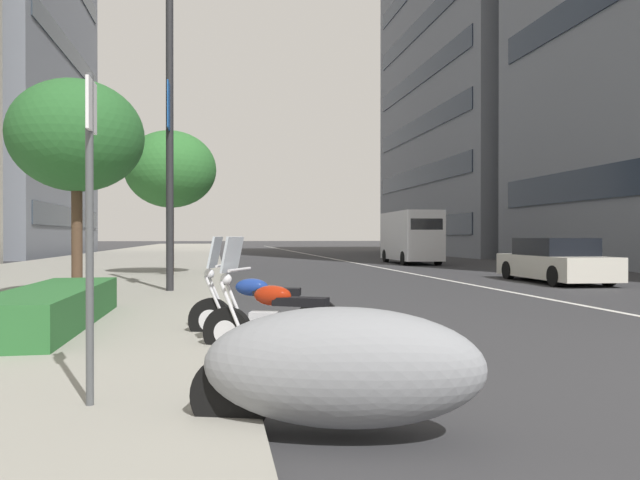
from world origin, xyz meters
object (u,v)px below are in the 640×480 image
(parking_sign_by_curb, at_px, (90,206))
(street_tree_mid_sidewalk, at_px, (77,137))
(motorcycle_second_in_row, at_px, (283,324))
(delivery_van_ahead, at_px, (411,236))
(street_tree_near_plaza_corner, at_px, (171,170))
(car_following_behind, at_px, (555,261))
(motorcycle_mid_row, at_px, (261,311))
(motorcycle_under_tarp, at_px, (339,368))
(street_lamp_with_banners, at_px, (182,90))

(parking_sign_by_curb, bearing_deg, street_tree_mid_sidewalk, 12.84)
(motorcycle_second_in_row, relative_size, delivery_van_ahead, 0.34)
(delivery_van_ahead, bearing_deg, street_tree_near_plaza_corner, 131.42)
(car_following_behind, bearing_deg, motorcycle_second_in_row, 139.24)
(car_following_behind, height_order, street_tree_mid_sidewalk, street_tree_mid_sidewalk)
(motorcycle_mid_row, relative_size, street_tree_near_plaza_corner, 0.42)
(street_tree_near_plaza_corner, bearing_deg, car_following_behind, -107.11)
(parking_sign_by_curb, bearing_deg, motorcycle_under_tarp, -110.60)
(motorcycle_second_in_row, bearing_deg, motorcycle_mid_row, -55.71)
(parking_sign_by_curb, distance_m, street_lamp_with_banners, 10.54)
(motorcycle_under_tarp, distance_m, motorcycle_second_in_row, 2.79)
(delivery_van_ahead, distance_m, parking_sign_by_curb, 28.53)
(delivery_van_ahead, bearing_deg, street_tree_mid_sidewalk, 145.35)
(parking_sign_by_curb, xyz_separation_m, street_tree_mid_sidewalk, (8.29, 1.89, 1.86))
(motorcycle_mid_row, bearing_deg, car_following_behind, -122.48)
(delivery_van_ahead, distance_m, street_tree_near_plaza_corner, 15.66)
(motorcycle_under_tarp, xyz_separation_m, street_lamp_with_banners, (10.68, 1.67, 4.51))
(delivery_van_ahead, xyz_separation_m, street_lamp_with_banners, (-16.15, 11.27, 3.53))
(motorcycle_mid_row, distance_m, car_following_behind, 13.68)
(street_lamp_with_banners, bearing_deg, delivery_van_ahead, -34.91)
(motorcycle_under_tarp, relative_size, street_tree_near_plaza_corner, 0.44)
(motorcycle_second_in_row, relative_size, street_lamp_with_banners, 0.24)
(motorcycle_under_tarp, bearing_deg, car_following_behind, -110.35)
(street_lamp_with_banners, bearing_deg, motorcycle_under_tarp, -171.13)
(car_following_behind, bearing_deg, delivery_van_ahead, 3.62)
(motorcycle_mid_row, xyz_separation_m, car_following_behind, (9.25, -10.08, 0.24))
(street_tree_mid_sidewalk, bearing_deg, car_following_behind, -72.49)
(car_following_behind, xyz_separation_m, street_tree_mid_sidewalk, (-4.27, 13.54, 2.89))
(car_following_behind, bearing_deg, street_lamp_with_banners, 105.29)
(delivery_van_ahead, bearing_deg, parking_sign_by_curb, 158.47)
(street_lamp_with_banners, bearing_deg, motorcycle_mid_row, -168.07)
(motorcycle_mid_row, distance_m, street_tree_near_plaza_corner, 13.60)
(motorcycle_mid_row, distance_m, street_lamp_with_banners, 8.23)
(motorcycle_second_in_row, distance_m, motorcycle_mid_row, 1.23)
(delivery_van_ahead, relative_size, street_lamp_with_banners, 0.69)
(car_following_behind, relative_size, street_lamp_with_banners, 0.58)
(car_following_behind, bearing_deg, parking_sign_by_curb, 139.83)
(motorcycle_under_tarp, height_order, parking_sign_by_curb, parking_sign_by_curb)
(street_lamp_with_banners, height_order, street_tree_near_plaza_corner, street_lamp_with_banners)
(street_tree_mid_sidewalk, bearing_deg, parking_sign_by_curb, -167.16)
(motorcycle_second_in_row, xyz_separation_m, delivery_van_ahead, (24.05, -9.69, 1.06))
(motorcycle_mid_row, height_order, car_following_behind, motorcycle_mid_row)
(delivery_van_ahead, xyz_separation_m, street_tree_mid_sidewalk, (-17.85, 13.32, 2.06))
(street_lamp_with_banners, relative_size, street_tree_near_plaza_corner, 1.65)
(motorcycle_second_in_row, xyz_separation_m, car_following_behind, (10.47, -9.92, 0.24))
(parking_sign_by_curb, height_order, street_tree_mid_sidewalk, street_tree_mid_sidewalk)
(motorcycle_second_in_row, height_order, street_lamp_with_banners, street_lamp_with_banners)
(parking_sign_by_curb, bearing_deg, car_following_behind, -42.84)
(parking_sign_by_curb, relative_size, street_tree_near_plaza_corner, 0.52)
(parking_sign_by_curb, height_order, street_tree_near_plaza_corner, street_tree_near_plaza_corner)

